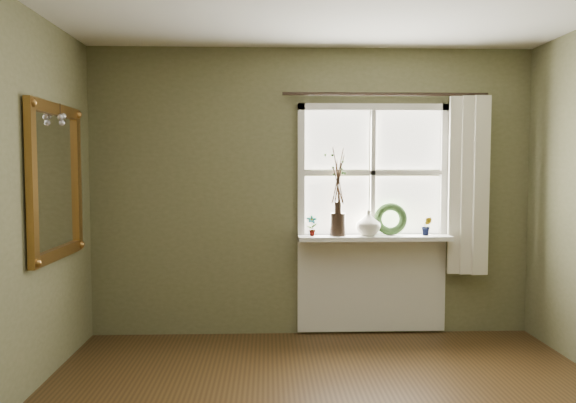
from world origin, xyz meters
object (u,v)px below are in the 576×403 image
at_px(wreath, 390,223).
at_px(cream_vase, 368,223).
at_px(dark_jug, 338,224).
at_px(gilt_mirror, 56,181).

bearing_deg(wreath, cream_vase, -150.04).
relative_size(dark_jug, wreath, 0.69).
xyz_separation_m(dark_jug, gilt_mirror, (-2.19, -0.76, 0.41)).
bearing_deg(gilt_mirror, cream_vase, 17.12).
bearing_deg(cream_vase, dark_jug, 180.00).
distance_m(cream_vase, wreath, 0.21).
relative_size(dark_jug, cream_vase, 0.90).
bearing_deg(gilt_mirror, wreath, 16.65).
xyz_separation_m(dark_jug, wreath, (0.48, 0.04, 0.01)).
xyz_separation_m(cream_vase, gilt_mirror, (-2.46, -0.76, 0.40)).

